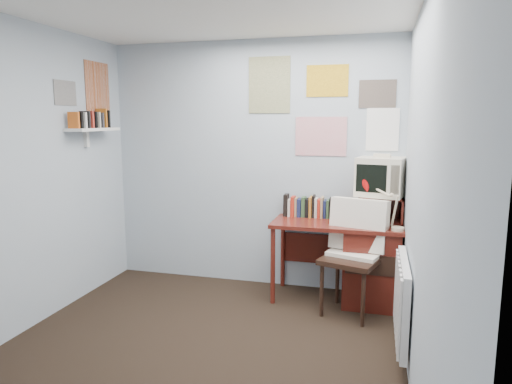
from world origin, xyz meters
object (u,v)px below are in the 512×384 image
Objects in this scene: crt_tv at (381,175)px; wall_shelf at (93,129)px; desk_chair at (350,260)px; tv_riser at (380,209)px; desk_lamp at (399,208)px; radiator at (402,300)px; desk at (365,261)px.

wall_shelf is at bearing -156.93° from crt_tv.
tv_riser is (0.24, 0.42, 0.39)m from desk_chair.
radiator is at bearing -71.54° from desk_lamp.
desk_lamp is 0.96× the size of crt_tv.
desk_chair is at bearing 1.75° from wall_shelf.
tv_riser reaches higher than radiator.
desk_chair is 2.39× the size of crt_tv.
crt_tv is at bearing 48.93° from desk.
crt_tv is at bearing 133.08° from desk_lamp.
tv_riser is at bearing 133.84° from desk_lamp.
tv_riser is at bearing 77.77° from desk_chair.
desk_chair is 0.62m from desk_lamp.
desk_lamp is (0.39, 0.12, 0.46)m from desk_chair.
tv_riser is 2.83m from wall_shelf.
wall_shelf is (-2.57, -0.38, 1.21)m from desk.
tv_riser is 1.15m from radiator.
wall_shelf reaches higher than tv_riser.
wall_shelf is (-2.86, 0.55, 1.20)m from radiator.
crt_tv reaches higher than desk_lamp.
wall_shelf reaches higher than desk_lamp.
desk_lamp is at bearing -63.08° from tv_riser.
wall_shelf reaches higher than desk_chair.
desk is 0.64m from desk_lamp.
crt_tv is 0.67× the size of wall_shelf.
tv_riser is (-0.15, 0.30, -0.07)m from desk_lamp.
crt_tv is 0.52× the size of radiator.
radiator is 3.15m from wall_shelf.
radiator is at bearing -80.72° from tv_riser.
desk_chair is 2.47× the size of tv_riser.
tv_riser is 0.50× the size of radiator.
crt_tv is (0.11, 0.13, 0.80)m from desk.
desk is 1.94× the size of wall_shelf.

